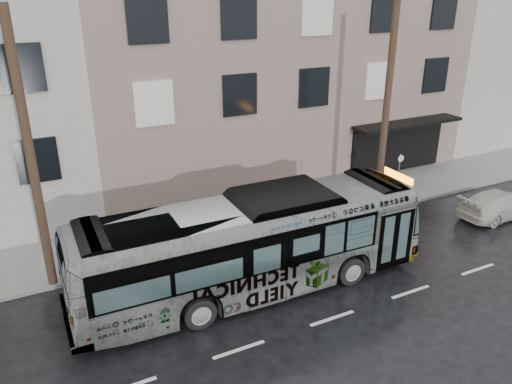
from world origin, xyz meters
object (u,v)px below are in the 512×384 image
utility_pole_rear (31,158)px  bus (252,245)px  sign_post (398,179)px  utility_pole_front (386,111)px  white_sedan (500,204)px

utility_pole_rear → bus: (6.03, -3.17, -2.98)m
bus → utility_pole_rear: bearing=63.2°
bus → sign_post: bearing=-69.7°
sign_post → bus: bus is taller
utility_pole_front → sign_post: utility_pole_front is taller
sign_post → white_sedan: (3.31, -2.99, -0.75)m
utility_pole_front → sign_post: (1.10, 0.00, -3.30)m
utility_pole_front → utility_pole_rear: size_ratio=1.00×
utility_pole_rear → sign_post: bearing=0.0°
utility_pole_rear → white_sedan: 19.09m
sign_post → utility_pole_front: bearing=180.0°
utility_pole_front → sign_post: size_ratio=3.75×
utility_pole_front → white_sedan: size_ratio=2.19×
sign_post → bus: size_ratio=0.20×
sign_post → white_sedan: 4.52m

